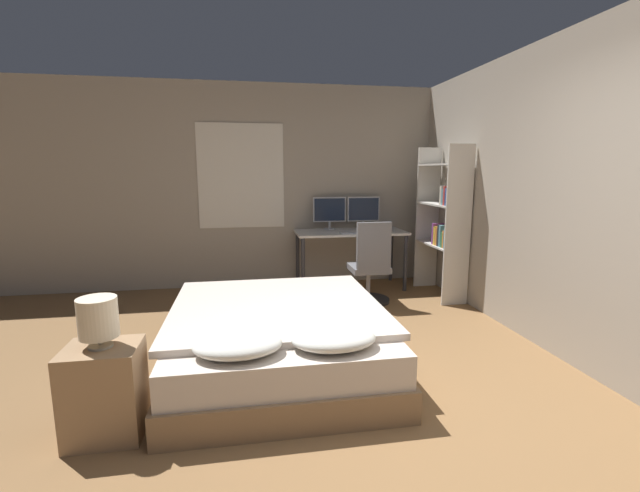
% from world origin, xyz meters
% --- Properties ---
extents(ground_plane, '(20.00, 20.00, 0.00)m').
position_xyz_m(ground_plane, '(0.00, 0.00, 0.00)').
color(ground_plane, brown).
extents(wall_back, '(12.00, 0.08, 2.70)m').
position_xyz_m(wall_back, '(-0.01, 3.79, 1.35)').
color(wall_back, '#9E9384').
rests_on(wall_back, ground_plane).
extents(wall_side_right, '(0.06, 12.00, 2.70)m').
position_xyz_m(wall_side_right, '(1.82, 1.50, 1.35)').
color(wall_side_right, '#9E9384').
rests_on(wall_side_right, ground_plane).
extents(bed, '(1.67, 1.94, 0.58)m').
position_xyz_m(bed, '(-0.57, 1.17, 0.25)').
color(bed, '#846647').
rests_on(bed, ground_plane).
extents(nightstand, '(0.42, 0.36, 0.56)m').
position_xyz_m(nightstand, '(-1.65, 0.45, 0.28)').
color(nightstand, '#997551').
rests_on(nightstand, ground_plane).
extents(bedside_lamp, '(0.22, 0.22, 0.30)m').
position_xyz_m(bedside_lamp, '(-1.65, 0.45, 0.74)').
color(bedside_lamp, gray).
rests_on(bedside_lamp, nightstand).
extents(desk, '(1.45, 0.66, 0.78)m').
position_xyz_m(desk, '(0.58, 3.40, 0.68)').
color(desk, beige).
rests_on(desk, ground_plane).
extents(monitor_left, '(0.45, 0.16, 0.44)m').
position_xyz_m(monitor_left, '(0.34, 3.62, 1.02)').
color(monitor_left, '#B7B7BC').
rests_on(monitor_left, desk).
extents(monitor_right, '(0.45, 0.16, 0.44)m').
position_xyz_m(monitor_right, '(0.81, 3.62, 1.02)').
color(monitor_right, '#B7B7BC').
rests_on(monitor_right, desk).
extents(keyboard, '(0.38, 0.13, 0.02)m').
position_xyz_m(keyboard, '(0.58, 3.17, 0.79)').
color(keyboard, '#B7B7BC').
rests_on(keyboard, desk).
extents(computer_mouse, '(0.07, 0.05, 0.04)m').
position_xyz_m(computer_mouse, '(0.86, 3.17, 0.79)').
color(computer_mouse, '#B7B7BC').
rests_on(computer_mouse, desk).
extents(office_chair, '(0.52, 0.52, 0.99)m').
position_xyz_m(office_chair, '(0.64, 2.69, 0.38)').
color(office_chair, black).
rests_on(office_chair, ground_plane).
extents(bookshelf, '(0.32, 0.87, 1.87)m').
position_xyz_m(bookshelf, '(1.61, 2.78, 0.99)').
color(bookshelf, beige).
rests_on(bookshelf, ground_plane).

